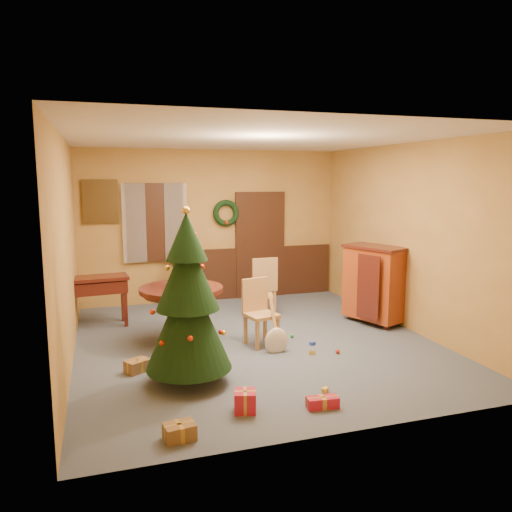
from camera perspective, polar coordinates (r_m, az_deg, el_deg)
name	(u,v)px	position (r m, az deg, el deg)	size (l,w,h in m)	color
room_envelope	(224,243)	(9.72, -3.72, 1.49)	(5.50, 5.50, 5.50)	#384152
dining_table	(182,304)	(7.28, -8.50, -5.43)	(1.19, 1.19, 0.82)	black
urn	(181,280)	(7.20, -8.56, -2.71)	(0.29, 0.29, 0.21)	slate
centerpiece_plant	(181,258)	(7.15, -8.62, -0.25)	(0.37, 0.32, 0.42)	#1E4C23
chair_near	(259,309)	(7.16, 0.31, -6.12)	(0.49, 0.49, 0.95)	#A76E43
chair_far	(263,284)	(8.60, 0.75, -3.26)	(0.46, 0.46, 1.03)	#A76E43
guitar	(276,325)	(6.84, 2.34, -7.85)	(0.33, 0.16, 0.78)	beige
plant_stand	(180,280)	(9.16, -8.72, -2.71)	(0.34, 0.34, 0.86)	black
stand_plant	(179,252)	(9.07, -8.79, 0.46)	(0.20, 0.16, 0.37)	#19471E
christmas_tree	(188,301)	(5.76, -7.80, -5.13)	(1.00, 1.00, 2.05)	#382111
writing_desk	(98,289)	(8.34, -17.57, -3.60)	(0.96, 0.54, 0.82)	black
sideboard	(374,282)	(8.37, 13.34, -2.91)	(0.85, 1.12, 1.28)	#62210B
gift_a	(180,432)	(4.87, -8.73, -19.22)	(0.30, 0.24, 0.15)	brown
gift_b	(245,401)	(5.30, -1.26, -16.27)	(0.27, 0.27, 0.22)	#AA162F
gift_c	(137,366)	(6.45, -13.41, -12.11)	(0.34, 0.31, 0.15)	brown
gift_d	(323,402)	(5.44, 7.62, -16.25)	(0.34, 0.16, 0.12)	#AA162F
toy_a	(312,344)	(7.27, 6.47, -9.91)	(0.08, 0.05, 0.05)	#253BA4
toy_b	(292,336)	(7.56, 4.13, -9.11)	(0.06, 0.06, 0.06)	#268B30
toy_c	(325,390)	(5.81, 7.90, -14.92)	(0.08, 0.05, 0.05)	gold
toy_d	(338,352)	(6.99, 9.32, -10.73)	(0.06, 0.06, 0.06)	red
toy_e	(312,353)	(6.91, 6.40, -10.94)	(0.08, 0.05, 0.05)	gold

